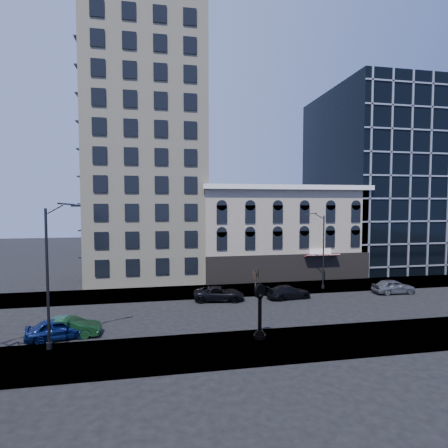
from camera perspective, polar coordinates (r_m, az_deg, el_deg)
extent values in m
plane|color=black|center=(33.08, -2.22, -14.41)|extent=(160.00, 160.00, 0.00)
cube|color=gray|center=(40.70, -3.86, -10.94)|extent=(160.00, 6.00, 0.12)
cube|color=gray|center=(25.65, 0.50, -19.64)|extent=(160.00, 6.00, 0.12)
cube|color=beige|center=(51.01, -12.32, 13.31)|extent=(15.00, 15.00, 38.00)
cube|color=gray|center=(50.16, 8.78, -1.39)|extent=(22.00, 10.00, 12.00)
cube|color=white|center=(45.17, 11.03, 5.94)|extent=(22.60, 0.80, 0.60)
cube|color=black|center=(46.01, 10.82, -7.11)|extent=(22.00, 0.30, 3.60)
cube|color=maroon|center=(46.85, 15.67, -5.01)|extent=(4.50, 1.18, 0.55)
cube|color=black|center=(63.82, 24.62, 6.53)|extent=(20.00, 20.00, 28.00)
cylinder|color=black|center=(27.32, 5.85, -17.76)|extent=(0.95, 0.95, 0.26)
cylinder|color=black|center=(27.25, 5.85, -17.33)|extent=(0.69, 0.69, 0.17)
cylinder|color=black|center=(27.19, 5.85, -17.03)|extent=(0.52, 0.52, 0.14)
cylinder|color=black|center=(26.77, 5.87, -14.39)|extent=(0.28, 0.28, 2.50)
sphere|color=black|center=(26.39, 5.89, -11.62)|extent=(0.48, 0.48, 0.48)
cube|color=black|center=(26.37, 5.89, -11.44)|extent=(0.79, 0.49, 0.22)
cylinder|color=black|center=(26.28, 5.89, -10.71)|extent=(0.93, 0.62, 0.90)
cylinder|color=white|center=(26.15, 5.98, -10.79)|extent=(0.70, 0.32, 0.76)
cylinder|color=white|center=(26.42, 5.80, -10.64)|extent=(0.70, 0.32, 0.76)
sphere|color=black|center=(26.16, 5.90, -9.61)|extent=(0.17, 0.17, 0.17)
cylinder|color=black|center=(26.79, -26.87, -8.06)|extent=(0.18, 0.18, 9.65)
cylinder|color=black|center=(28.03, -26.61, -17.33)|extent=(0.40, 0.40, 0.45)
cube|color=black|center=(26.62, -22.58, 2.79)|extent=(0.66, 0.47, 0.16)
cylinder|color=black|center=(42.65, 15.92, -4.44)|extent=(0.16, 0.16, 8.59)
cylinder|color=black|center=(43.38, 15.83, -9.81)|extent=(0.36, 0.36, 0.40)
cube|color=black|center=(41.90, 13.48, 1.56)|extent=(0.59, 0.34, 0.14)
cylinder|color=black|center=(41.15, 5.15, -9.35)|extent=(0.19, 0.19, 1.89)
imported|color=#0C194C|center=(29.79, -25.29, -15.16)|extent=(4.89, 2.85, 1.56)
imported|color=#143F1E|center=(29.90, -23.95, -15.15)|extent=(4.53, 1.65, 1.48)
imported|color=black|center=(37.05, -0.81, -11.29)|extent=(5.56, 3.17, 1.46)
imported|color=black|center=(38.45, 10.50, -10.86)|extent=(5.01, 2.56, 1.39)
imported|color=#595B60|center=(44.17, 25.90, -9.16)|extent=(4.68, 1.99, 1.58)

